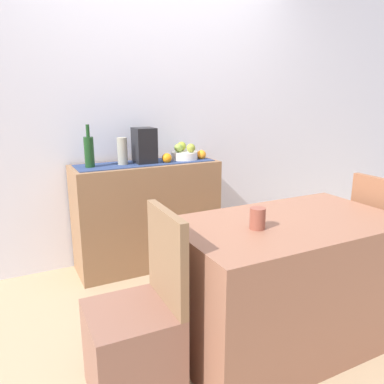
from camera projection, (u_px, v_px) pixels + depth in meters
The scene contains 16 objects.
ground_plane at pixel (224, 311), 2.54m from camera, with size 6.40×6.40×0.02m, color tan.
room_wall_rear at pixel (154, 101), 3.22m from camera, with size 6.40×0.06×2.70m, color silver.
sideboard_console at pixel (147, 215), 3.14m from camera, with size 1.17×0.42×0.87m, color #8C6343.
table_runner at pixel (146, 163), 3.03m from camera, with size 1.10×0.32×0.01m, color navy.
fruit_bowl at pixel (184, 156), 3.18m from camera, with size 0.22×0.22×0.06m, color white.
apple_center at pixel (191, 148), 3.13m from camera, with size 0.07×0.07×0.07m, color olive.
apple_rear at pixel (178, 148), 3.14m from camera, with size 0.07×0.07×0.07m, color #82A13F.
apple_left at pixel (182, 146), 3.22m from camera, with size 0.08×0.08×0.08m, color #95A42F.
wine_bottle at pixel (89, 151), 2.81m from camera, with size 0.07×0.07×0.32m.
coffee_maker at pixel (144, 146), 3.00m from camera, with size 0.16×0.18×0.28m, color black.
ceramic_vase at pixel (122, 151), 2.93m from camera, with size 0.08×0.08×0.21m, color gray.
orange_loose_mid at pixel (167, 158), 3.03m from camera, with size 0.08×0.08×0.08m, color orange.
orange_loose_end at pixel (201, 155), 3.20m from camera, with size 0.08×0.08×0.08m, color orange.
dining_table at pixel (285, 283), 2.14m from camera, with size 1.25×0.72×0.74m, color #925E47.
coffee_cup at pixel (258, 218), 1.91m from camera, with size 0.08×0.08×0.11m, color brown.
chair_near_window at pixel (136, 344), 1.78m from camera, with size 0.41×0.41×0.90m.
Camera 1 is at (-1.22, -1.92, 1.40)m, focal length 35.48 mm.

